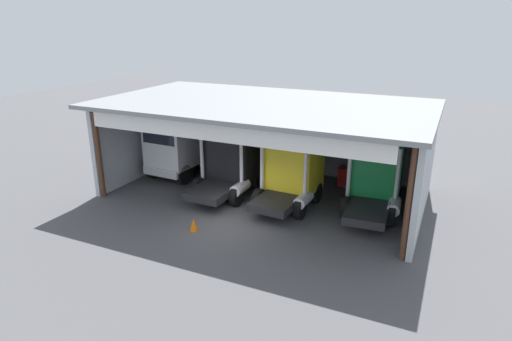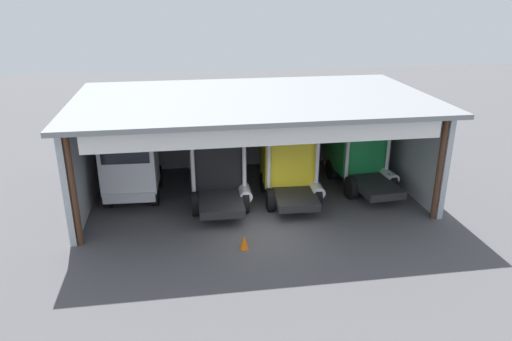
# 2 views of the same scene
# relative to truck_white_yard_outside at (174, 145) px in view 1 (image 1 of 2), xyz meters

# --- Properties ---
(ground_plane) EXTENTS (80.00, 80.00, 0.00)m
(ground_plane) POSITION_rel_truck_white_yard_outside_xyz_m (5.68, -4.14, -1.91)
(ground_plane) COLOR #4C4C4F
(ground_plane) RESTS_ON ground
(workshop_shed) EXTENTS (15.92, 9.13, 4.87)m
(workshop_shed) POSITION_rel_truck_white_yard_outside_xyz_m (5.68, 0.71, 1.53)
(workshop_shed) COLOR #ADB2B7
(workshop_shed) RESTS_ON ground
(truck_white_yard_outside) EXTENTS (2.64, 4.63, 3.68)m
(truck_white_yard_outside) POSITION_rel_truck_white_yard_outside_xyz_m (0.00, 0.00, 0.00)
(truck_white_yard_outside) COLOR white
(truck_white_yard_outside) RESTS_ON ground
(truck_black_center_bay) EXTENTS (2.70, 4.97, 3.58)m
(truck_black_center_bay) POSITION_rel_truck_white_yard_outside_xyz_m (4.00, -0.50, -0.02)
(truck_black_center_bay) COLOR black
(truck_black_center_bay) RESTS_ON ground
(truck_yellow_left_bay) EXTENTS (2.67, 4.45, 3.57)m
(truck_yellow_left_bay) POSITION_rel_truck_white_yard_outside_xyz_m (7.36, -0.75, -0.04)
(truck_yellow_left_bay) COLOR yellow
(truck_yellow_left_bay) RESTS_ON ground
(truck_green_center_right_bay) EXTENTS (2.74, 5.38, 3.50)m
(truck_green_center_right_bay) POSITION_rel_truck_white_yard_outside_xyz_m (11.15, 0.37, -0.07)
(truck_green_center_right_bay) COLOR #197F3D
(truck_green_center_right_bay) RESTS_ON ground
(oil_drum) EXTENTS (0.58, 0.58, 0.91)m
(oil_drum) POSITION_rel_truck_white_yard_outside_xyz_m (5.51, 3.26, -1.45)
(oil_drum) COLOR #197233
(oil_drum) RESTS_ON ground
(tool_cart) EXTENTS (0.90, 0.60, 1.00)m
(tool_cart) POSITION_rel_truck_white_yard_outside_xyz_m (9.25, 2.87, -1.41)
(tool_cart) COLOR red
(tool_cart) RESTS_ON ground
(traffic_cone) EXTENTS (0.36, 0.36, 0.56)m
(traffic_cone) POSITION_rel_truck_white_yard_outside_xyz_m (4.59, -5.31, -1.63)
(traffic_cone) COLOR orange
(traffic_cone) RESTS_ON ground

